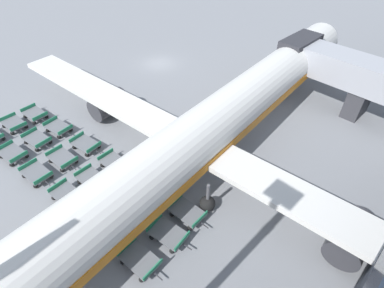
{
  "coord_description": "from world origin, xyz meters",
  "views": [
    {
      "loc": [
        28.59,
        -22.93,
        17.74
      ],
      "look_at": [
        15.35,
        -9.49,
        1.3
      ],
      "focal_mm": 28.0,
      "sensor_mm": 36.0,
      "label": 1
    }
  ],
  "objects_px": {
    "baggage_dolly_row_mid_a_col_a": "(14,124)",
    "baggage_dolly_row_mid_a_col_c": "(63,159)",
    "baggage_dolly_row_near_col_c": "(37,173)",
    "baggage_dolly_row_mid_a_col_e": "(126,205)",
    "airplane": "(208,131)",
    "baggage_dolly_row_mid_a_col_f": "(168,234)",
    "baggage_dolly_row_near_col_d": "(67,195)",
    "baggage_dolly_row_mid_a_col_d": "(92,180)",
    "baggage_dolly_row_mid_a_col_b": "(37,140)",
    "baggage_dolly_row_mid_b_col_d": "(115,163)",
    "baggage_dolly_row_mid_b_col_a": "(35,114)",
    "baggage_dolly_row_mid_b_col_c": "(86,144)",
    "baggage_dolly_row_mid_b_col_f": "(187,212)",
    "baggage_dolly_row_near_col_e": "(101,226)",
    "baggage_dolly_row_mid_b_col_e": "(147,187)",
    "baggage_dolly_row_near_col_f": "(140,260)",
    "baggage_dolly_row_mid_b_col_b": "(58,128)",
    "baggage_dolly_row_near_col_b": "(13,154)"
  },
  "relations": [
    {
      "from": "baggage_dolly_row_near_col_d",
      "to": "baggage_dolly_row_mid_a_col_f",
      "type": "bearing_deg",
      "value": 21.62
    },
    {
      "from": "baggage_dolly_row_near_col_c",
      "to": "baggage_dolly_row_mid_b_col_e",
      "type": "xyz_separation_m",
      "value": [
        7.33,
        5.26,
        0.0
      ]
    },
    {
      "from": "baggage_dolly_row_mid_a_col_d",
      "to": "baggage_dolly_row_mid_b_col_b",
      "type": "xyz_separation_m",
      "value": [
        -8.03,
        1.27,
        0.0
      ]
    },
    {
      "from": "baggage_dolly_row_mid_a_col_a",
      "to": "baggage_dolly_row_mid_a_col_f",
      "type": "height_order",
      "value": "same"
    },
    {
      "from": "baggage_dolly_row_mid_a_col_a",
      "to": "baggage_dolly_row_mid_a_col_f",
      "type": "xyz_separation_m",
      "value": [
        19.31,
        2.36,
        0.0
      ]
    },
    {
      "from": "baggage_dolly_row_mid_a_col_b",
      "to": "baggage_dolly_row_mid_a_col_d",
      "type": "relative_size",
      "value": 1.01
    },
    {
      "from": "baggage_dolly_row_mid_a_col_c",
      "to": "baggage_dolly_row_mid_b_col_d",
      "type": "height_order",
      "value": "same"
    },
    {
      "from": "baggage_dolly_row_near_col_b",
      "to": "baggage_dolly_row_mid_a_col_e",
      "type": "bearing_deg",
      "value": 17.48
    },
    {
      "from": "baggage_dolly_row_near_col_d",
      "to": "baggage_dolly_row_mid_a_col_b",
      "type": "distance_m",
      "value": 7.89
    },
    {
      "from": "baggage_dolly_row_mid_a_col_b",
      "to": "baggage_dolly_row_mid_a_col_e",
      "type": "bearing_deg",
      "value": 6.28
    },
    {
      "from": "baggage_dolly_row_near_col_b",
      "to": "baggage_dolly_row_near_col_d",
      "type": "bearing_deg",
      "value": 8.04
    },
    {
      "from": "baggage_dolly_row_near_col_d",
      "to": "baggage_dolly_row_mid_a_col_b",
      "type": "bearing_deg",
      "value": 171.14
    },
    {
      "from": "baggage_dolly_row_near_col_f",
      "to": "baggage_dolly_row_mid_b_col_e",
      "type": "height_order",
      "value": "same"
    },
    {
      "from": "baggage_dolly_row_mid_b_col_a",
      "to": "baggage_dolly_row_near_col_f",
      "type": "bearing_deg",
      "value": -6.25
    },
    {
      "from": "baggage_dolly_row_near_col_b",
      "to": "baggage_dolly_row_near_col_d",
      "type": "xyz_separation_m",
      "value": [
        7.48,
        1.06,
        0.0
      ]
    },
    {
      "from": "baggage_dolly_row_mid_a_col_b",
      "to": "baggage_dolly_row_mid_b_col_b",
      "type": "xyz_separation_m",
      "value": [
        -0.29,
        2.17,
        0.0
      ]
    },
    {
      "from": "baggage_dolly_row_mid_b_col_a",
      "to": "baggage_dolly_row_mid_b_col_b",
      "type": "relative_size",
      "value": 0.99
    },
    {
      "from": "baggage_dolly_row_mid_a_col_e",
      "to": "baggage_dolly_row_mid_b_col_c",
      "type": "bearing_deg",
      "value": 169.61
    },
    {
      "from": "baggage_dolly_row_mid_b_col_d",
      "to": "baggage_dolly_row_mid_a_col_d",
      "type": "bearing_deg",
      "value": -83.03
    },
    {
      "from": "baggage_dolly_row_near_col_e",
      "to": "baggage_dolly_row_mid_b_col_d",
      "type": "xyz_separation_m",
      "value": [
        -4.33,
        4.09,
        0.0
      ]
    },
    {
      "from": "baggage_dolly_row_mid_a_col_b",
      "to": "baggage_dolly_row_mid_b_col_f",
      "type": "bearing_deg",
      "value": 14.41
    },
    {
      "from": "airplane",
      "to": "baggage_dolly_row_mid_a_col_f",
      "type": "xyz_separation_m",
      "value": [
        3.03,
        -7.01,
        -2.91
      ]
    },
    {
      "from": "baggage_dolly_row_near_col_f",
      "to": "baggage_dolly_row_mid_b_col_e",
      "type": "distance_m",
      "value": 5.8
    },
    {
      "from": "baggage_dolly_row_mid_a_col_a",
      "to": "baggage_dolly_row_mid_a_col_c",
      "type": "distance_m",
      "value": 7.81
    },
    {
      "from": "baggage_dolly_row_mid_b_col_f",
      "to": "baggage_dolly_row_near_col_b",
      "type": "bearing_deg",
      "value": -157.43
    },
    {
      "from": "baggage_dolly_row_near_col_b",
      "to": "baggage_dolly_row_near_col_d",
      "type": "relative_size",
      "value": 1.01
    },
    {
      "from": "baggage_dolly_row_near_col_f",
      "to": "baggage_dolly_row_mid_b_col_c",
      "type": "xyz_separation_m",
      "value": [
        -11.88,
        3.3,
        0.0
      ]
    },
    {
      "from": "baggage_dolly_row_mid_a_col_b",
      "to": "baggage_dolly_row_mid_b_col_c",
      "type": "distance_m",
      "value": 4.58
    },
    {
      "from": "baggage_dolly_row_mid_a_col_b",
      "to": "baggage_dolly_row_mid_a_col_f",
      "type": "relative_size",
      "value": 1.0
    },
    {
      "from": "baggage_dolly_row_near_col_e",
      "to": "baggage_dolly_row_mid_a_col_b",
      "type": "height_order",
      "value": "same"
    },
    {
      "from": "baggage_dolly_row_mid_b_col_e",
      "to": "baggage_dolly_row_mid_a_col_a",
      "type": "bearing_deg",
      "value": -165.45
    },
    {
      "from": "airplane",
      "to": "baggage_dolly_row_near_col_f",
      "type": "distance_m",
      "value": 10.34
    },
    {
      "from": "baggage_dolly_row_near_col_c",
      "to": "baggage_dolly_row_mid_b_col_a",
      "type": "bearing_deg",
      "value": 156.98
    },
    {
      "from": "baggage_dolly_row_near_col_e",
      "to": "baggage_dolly_row_mid_a_col_a",
      "type": "xyz_separation_m",
      "value": [
        -15.63,
        0.4,
        0.0
      ]
    },
    {
      "from": "baggage_dolly_row_near_col_c",
      "to": "baggage_dolly_row_mid_a_col_e",
      "type": "distance_m",
      "value": 8.15
    },
    {
      "from": "airplane",
      "to": "baggage_dolly_row_mid_a_col_d",
      "type": "relative_size",
      "value": 15.12
    },
    {
      "from": "baggage_dolly_row_mid_a_col_e",
      "to": "baggage_dolly_row_mid_a_col_d",
      "type": "bearing_deg",
      "value": -174.35
    },
    {
      "from": "baggage_dolly_row_mid_a_col_f",
      "to": "baggage_dolly_row_mid_b_col_f",
      "type": "bearing_deg",
      "value": 99.03
    },
    {
      "from": "airplane",
      "to": "baggage_dolly_row_near_col_f",
      "type": "xyz_separation_m",
      "value": [
        3.13,
        -9.42,
        -2.91
      ]
    },
    {
      "from": "baggage_dolly_row_mid_a_col_c",
      "to": "baggage_dolly_row_mid_a_col_d",
      "type": "relative_size",
      "value": 1.0
    },
    {
      "from": "baggage_dolly_row_mid_a_col_a",
      "to": "baggage_dolly_row_mid_b_col_a",
      "type": "height_order",
      "value": "same"
    },
    {
      "from": "baggage_dolly_row_mid_a_col_b",
      "to": "baggage_dolly_row_near_col_e",
      "type": "bearing_deg",
      "value": -4.54
    },
    {
      "from": "baggage_dolly_row_mid_b_col_a",
      "to": "baggage_dolly_row_mid_b_col_c",
      "type": "xyz_separation_m",
      "value": [
        7.69,
        1.15,
        0.0
      ]
    },
    {
      "from": "baggage_dolly_row_mid_a_col_d",
      "to": "baggage_dolly_row_mid_b_col_c",
      "type": "xyz_separation_m",
      "value": [
        -4.05,
        1.82,
        0.0
      ]
    },
    {
      "from": "baggage_dolly_row_mid_a_col_b",
      "to": "baggage_dolly_row_near_col_f",
      "type": "bearing_deg",
      "value": -2.13
    },
    {
      "from": "baggage_dolly_row_near_col_b",
      "to": "baggage_dolly_row_near_col_f",
      "type": "relative_size",
      "value": 1.01
    },
    {
      "from": "baggage_dolly_row_mid_a_col_d",
      "to": "baggage_dolly_row_mid_b_col_a",
      "type": "bearing_deg",
      "value": 176.73
    },
    {
      "from": "baggage_dolly_row_near_col_d",
      "to": "baggage_dolly_row_mid_b_col_b",
      "type": "xyz_separation_m",
      "value": [
        -8.09,
        3.38,
        0.0
      ]
    },
    {
      "from": "airplane",
      "to": "baggage_dolly_row_mid_b_col_e",
      "type": "relative_size",
      "value": 14.89
    },
    {
      "from": "baggage_dolly_row_near_col_f",
      "to": "baggage_dolly_row_mid_b_col_e",
      "type": "relative_size",
      "value": 0.99
    }
  ]
}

